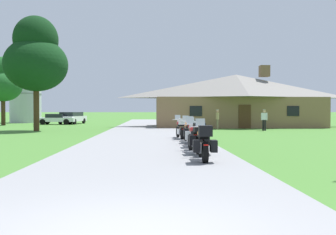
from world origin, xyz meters
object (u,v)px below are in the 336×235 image
motorcycle_red_third_in_row (193,134)px  tree_left_near (36,57)px  motorcycle_orange_nearest_to_camera (203,143)px  parked_white_sedan_far_left (56,119)px  metal_silo_distant (25,90)px  motorcycle_red_second_in_row (196,138)px  bystander_tan_shirt_near_lodge (217,118)px  tree_left_far (3,81)px  bystander_white_shirt_beside_signpost (264,119)px  motorcycle_red_farthest_in_row (181,128)px  motorcycle_orange_fourth_in_row (189,131)px  parked_white_suv_far_left (72,117)px

motorcycle_red_third_in_row → tree_left_near: (-10.85, 13.30, 5.14)m
motorcycle_orange_nearest_to_camera → parked_white_sedan_far_left: motorcycle_orange_nearest_to_camera is taller
motorcycle_orange_nearest_to_camera → parked_white_sedan_far_left: (-12.54, 31.04, 0.03)m
motorcycle_red_third_in_row → metal_silo_distant: bearing=117.4°
motorcycle_orange_nearest_to_camera → motorcycle_red_second_in_row: 2.14m
motorcycle_red_second_in_row → parked_white_sedan_far_left: (-12.56, 28.91, 0.03)m
metal_silo_distant → bystander_tan_shirt_near_lodge: bearing=-39.0°
motorcycle_orange_nearest_to_camera → bystander_tan_shirt_near_lodge: (3.85, 19.63, 0.34)m
bystander_tan_shirt_near_lodge → motorcycle_red_second_in_row: bearing=166.2°
tree_left_far → parked_white_sedan_far_left: tree_left_far is taller
bystander_white_shirt_beside_signpost → parked_white_sedan_far_left: size_ratio=0.40×
motorcycle_orange_nearest_to_camera → parked_white_sedan_far_left: 33.48m
motorcycle_red_farthest_in_row → parked_white_sedan_far_left: size_ratio=0.49×
motorcycle_red_second_in_row → parked_white_sedan_far_left: 31.52m
motorcycle_orange_nearest_to_camera → tree_left_near: size_ratio=0.23×
motorcycle_orange_nearest_to_camera → motorcycle_red_third_in_row: bearing=89.8°
parked_white_sedan_far_left → tree_left_far: bearing=108.1°
motorcycle_orange_fourth_in_row → metal_silo_distant: 35.95m
motorcycle_red_farthest_in_row → bystander_white_shirt_beside_signpost: 11.31m
motorcycle_orange_fourth_in_row → parked_white_suv_far_left: size_ratio=0.43×
bystander_tan_shirt_near_lodge → bystander_white_shirt_beside_signpost: same height
bystander_white_shirt_beside_signpost → tree_left_far: 27.93m
motorcycle_red_farthest_in_row → bystander_white_shirt_beside_signpost: bystander_white_shirt_beside_signpost is taller
motorcycle_red_second_in_row → motorcycle_orange_fourth_in_row: 4.55m
tree_left_far → parked_white_suv_far_left: size_ratio=1.52×
motorcycle_red_second_in_row → motorcycle_orange_fourth_in_row: bearing=81.3°
motorcycle_orange_nearest_to_camera → motorcycle_orange_fourth_in_row: size_ratio=1.00×
motorcycle_red_third_in_row → tree_left_far: size_ratio=0.28×
bystander_tan_shirt_near_lodge → metal_silo_distant: (-21.97, 17.77, 3.29)m
motorcycle_red_third_in_row → motorcycle_red_farthest_in_row: same height
tree_left_far → metal_silo_distant: 8.03m
tree_left_near → parked_white_sedan_far_left: bearing=98.0°
bystander_tan_shirt_near_lodge → parked_white_sedan_far_left: 19.98m
tree_left_far → parked_white_sedan_far_left: (5.26, 1.64, -4.10)m
motorcycle_red_farthest_in_row → tree_left_far: bearing=125.0°
bystander_tan_shirt_near_lodge → metal_silo_distant: 28.45m
motorcycle_red_farthest_in_row → bystander_white_shirt_beside_signpost: (7.31, 8.62, 0.33)m
motorcycle_red_third_in_row → motorcycle_orange_nearest_to_camera: bearing=-93.7°
tree_left_far → bystander_white_shirt_beside_signpost: bearing=-25.1°
motorcycle_red_third_in_row → parked_white_suv_far_left: 30.14m
motorcycle_orange_nearest_to_camera → metal_silo_distant: (-18.11, 37.40, 3.63)m
motorcycle_orange_fourth_in_row → motorcycle_red_third_in_row: bearing=-97.1°
motorcycle_red_farthest_in_row → metal_silo_distant: (-18.07, 28.34, 3.62)m
motorcycle_orange_fourth_in_row → parked_white_suv_far_left: bearing=108.1°
motorcycle_orange_nearest_to_camera → parked_white_suv_far_left: size_ratio=0.43×
tree_left_near → bystander_tan_shirt_near_lodge: bearing=6.8°
parked_white_suv_far_left → tree_left_far: bearing=-144.2°
motorcycle_orange_fourth_in_row → tree_left_near: (-10.91, 11.21, 5.14)m
motorcycle_red_farthest_in_row → bystander_tan_shirt_near_lodge: bystander_tan_shirt_near_lodge is taller
motorcycle_red_second_in_row → tree_left_far: 32.83m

